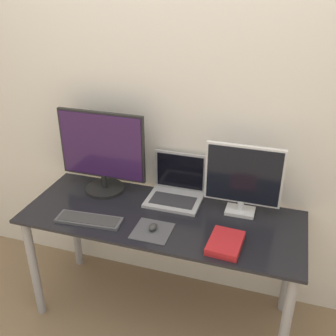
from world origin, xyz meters
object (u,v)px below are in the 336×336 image
(monitor_right, at_px, (243,178))
(book, at_px, (225,243))
(laptop, at_px, (177,188))
(mouse, at_px, (153,227))
(keyboard, at_px, (89,220))
(monitor_left, at_px, (102,152))

(monitor_right, xyz_separation_m, book, (-0.03, -0.34, -0.20))
(laptop, bearing_deg, mouse, -93.03)
(keyboard, bearing_deg, mouse, 4.45)
(laptop, height_order, keyboard, laptop)
(keyboard, xyz_separation_m, mouse, (0.37, 0.03, 0.01))
(monitor_right, bearing_deg, mouse, -142.75)
(monitor_right, distance_m, keyboard, 0.89)
(laptop, bearing_deg, monitor_left, -173.66)
(keyboard, distance_m, mouse, 0.37)
(monitor_left, height_order, laptop, monitor_left)
(keyboard, height_order, book, book)
(monitor_right, xyz_separation_m, keyboard, (-0.79, -0.35, -0.21))
(book, bearing_deg, monitor_left, 158.03)
(monitor_left, relative_size, keyboard, 1.45)
(keyboard, bearing_deg, book, 0.81)
(monitor_right, bearing_deg, keyboard, -156.26)
(laptop, bearing_deg, keyboard, -134.44)
(monitor_right, bearing_deg, book, -94.31)
(keyboard, height_order, mouse, mouse)
(laptop, height_order, book, laptop)
(laptop, distance_m, book, 0.54)
(monitor_right, relative_size, keyboard, 1.13)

